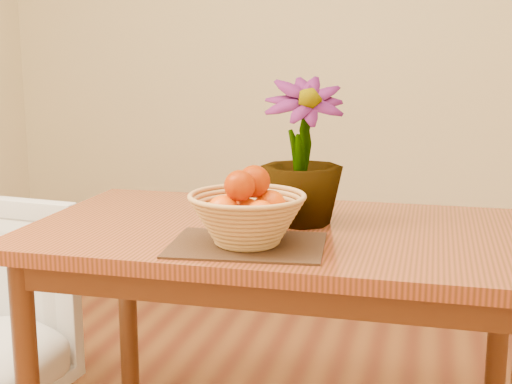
# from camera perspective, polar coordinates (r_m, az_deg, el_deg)

# --- Properties ---
(wall_back) EXTENTS (4.00, 0.02, 2.70)m
(wall_back) POSITION_cam_1_polar(r_m,az_deg,el_deg) (3.85, 8.39, 12.95)
(wall_back) COLOR beige
(wall_back) RESTS_ON floor
(table) EXTENTS (1.40, 0.80, 0.75)m
(table) POSITION_cam_1_polar(r_m,az_deg,el_deg) (2.00, 2.05, -5.27)
(table) COLOR brown
(table) RESTS_ON floor
(placemat) EXTENTS (0.41, 0.32, 0.01)m
(placemat) POSITION_cam_1_polar(r_m,az_deg,el_deg) (1.79, -0.71, -4.26)
(placemat) COLOR #3A2415
(placemat) RESTS_ON table
(wicker_basket) EXTENTS (0.30, 0.30, 0.12)m
(wicker_basket) POSITION_cam_1_polar(r_m,az_deg,el_deg) (1.77, -0.71, -2.32)
(wicker_basket) COLOR tan
(wicker_basket) RESTS_ON placemat
(orange_pile) EXTENTS (0.18, 0.17, 0.14)m
(orange_pile) POSITION_cam_1_polar(r_m,az_deg,el_deg) (1.76, -0.70, -0.41)
(orange_pile) COLOR #DA3C03
(orange_pile) RESTS_ON wicker_basket
(potted_plant) EXTENTS (0.29, 0.29, 0.41)m
(potted_plant) POSITION_cam_1_polar(r_m,az_deg,el_deg) (1.98, 3.69, 3.24)
(potted_plant) COLOR #144614
(potted_plant) RESTS_ON table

